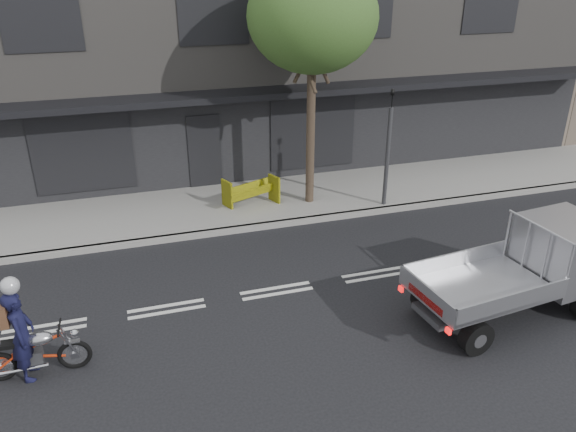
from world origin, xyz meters
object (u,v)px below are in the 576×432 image
Objects in this scene: rider at (22,335)px; construction_barrier at (253,194)px; traffic_light_pole at (388,155)px; flatbed_ute at (549,258)px; street_tree at (313,18)px; motorcycle at (36,351)px.

construction_barrier is (5.40, 5.60, -0.29)m from rider.
traffic_light_pole reaches higher than rider.
flatbed_ute is at bearing -79.15° from traffic_light_pole.
traffic_light_pole is at bearing -13.50° from construction_barrier.
traffic_light_pole is at bearing -61.41° from rider.
street_tree is 4.51× the size of construction_barrier.
motorcycle is 0.42× the size of flatbed_ute.
flatbed_ute is (9.99, -0.72, 0.62)m from motorcycle.
traffic_light_pole reaches higher than motorcycle.
construction_barrier is (-4.74, 6.32, -0.54)m from flatbed_ute.
street_tree is 8.13m from flatbed_ute.
street_tree is 1.93× the size of traffic_light_pole.
street_tree is at bearing -1.27° from construction_barrier.
street_tree reaches higher than rider.
traffic_light_pole is at bearing -23.03° from street_tree.
motorcycle is 1.22× the size of construction_barrier.
traffic_light_pole is 1.91× the size of motorcycle.
construction_barrier is at bearing 166.50° from traffic_light_pole.
rider is (-9.10, -4.71, -0.79)m from traffic_light_pole.
rider is at bearing -133.96° from construction_barrier.
street_tree reaches higher than traffic_light_pole.
traffic_light_pole is 2.34× the size of construction_barrier.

